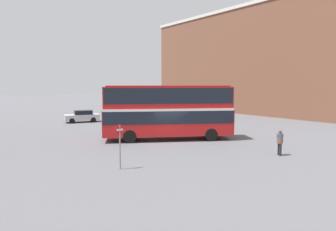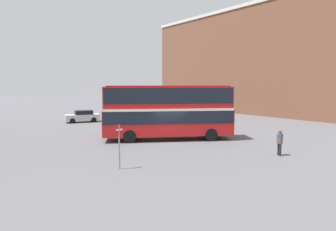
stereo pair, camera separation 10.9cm
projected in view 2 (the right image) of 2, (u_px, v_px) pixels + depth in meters
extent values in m
plane|color=#5B5B60|center=(167.00, 141.00, 24.81)|extent=(240.00, 240.00, 0.00)
cube|color=brown|center=(253.00, 63.00, 51.16)|extent=(10.16, 39.56, 16.52)
cube|color=silver|center=(255.00, 12.00, 50.27)|extent=(10.46, 39.86, 0.50)
cube|color=red|center=(168.00, 122.00, 25.51)|extent=(10.70, 7.54, 2.16)
cube|color=red|center=(168.00, 98.00, 25.29)|extent=(10.52, 7.39, 1.90)
cube|color=black|center=(168.00, 116.00, 25.45)|extent=(10.62, 7.51, 1.06)
cube|color=black|center=(168.00, 95.00, 25.27)|extent=(10.40, 7.34, 1.29)
cube|color=silver|center=(168.00, 109.00, 25.39)|extent=(10.62, 7.51, 0.20)
cube|color=maroon|center=(168.00, 86.00, 25.19)|extent=(10.01, 7.00, 0.10)
cylinder|color=black|center=(204.00, 131.00, 27.15)|extent=(1.08, 0.79, 1.08)
cylinder|color=black|center=(211.00, 135.00, 24.91)|extent=(1.08, 0.79, 1.08)
cylinder|color=black|center=(130.00, 132.00, 26.34)|extent=(1.08, 0.79, 1.08)
cylinder|color=black|center=(130.00, 136.00, 24.10)|extent=(1.08, 0.79, 1.08)
cylinder|color=#232328|center=(280.00, 150.00, 19.77)|extent=(0.16, 0.16, 0.83)
cylinder|color=#232328|center=(279.00, 149.00, 20.03)|extent=(0.16, 0.16, 0.83)
cylinder|color=brown|center=(280.00, 138.00, 19.82)|extent=(0.55, 0.55, 0.66)
cylinder|color=#28569E|center=(280.00, 135.00, 19.80)|extent=(0.58, 0.58, 0.14)
sphere|color=brown|center=(280.00, 132.00, 19.78)|extent=(0.22, 0.22, 0.22)
cube|color=silver|center=(216.00, 116.00, 38.23)|extent=(4.40, 1.97, 0.82)
cube|color=black|center=(217.00, 111.00, 38.26)|extent=(2.30, 1.73, 0.47)
cylinder|color=black|center=(213.00, 120.00, 36.81)|extent=(0.67, 0.24, 0.67)
cylinder|color=black|center=(203.00, 119.00, 38.18)|extent=(0.67, 0.24, 0.67)
cylinder|color=black|center=(228.00, 119.00, 38.35)|extent=(0.67, 0.24, 0.67)
cylinder|color=black|center=(219.00, 117.00, 39.72)|extent=(0.67, 0.24, 0.67)
cube|color=silver|center=(82.00, 117.00, 37.36)|extent=(4.39, 2.68, 0.70)
cube|color=black|center=(84.00, 112.00, 37.36)|extent=(2.44, 2.05, 0.52)
cylinder|color=black|center=(73.00, 121.00, 36.16)|extent=(0.67, 0.36, 0.64)
cylinder|color=black|center=(71.00, 119.00, 37.63)|extent=(0.67, 0.36, 0.64)
cylinder|color=black|center=(94.00, 120.00, 37.15)|extent=(0.67, 0.36, 0.64)
cylinder|color=black|center=(92.00, 118.00, 38.62)|extent=(0.67, 0.36, 0.64)
cube|color=slate|center=(170.00, 112.00, 43.10)|extent=(4.30, 2.33, 0.75)
cube|color=black|center=(170.00, 108.00, 42.92)|extent=(2.33, 1.89, 0.50)
cylinder|color=black|center=(173.00, 114.00, 44.60)|extent=(0.70, 0.31, 0.67)
cylinder|color=black|center=(181.00, 115.00, 43.43)|extent=(0.70, 0.31, 0.67)
cylinder|color=black|center=(160.00, 115.00, 42.84)|extent=(0.70, 0.31, 0.67)
cylinder|color=black|center=(168.00, 116.00, 41.68)|extent=(0.70, 0.31, 0.67)
cylinder|color=gray|center=(119.00, 147.00, 16.60)|extent=(0.08, 0.08, 2.50)
cylinder|color=red|center=(119.00, 130.00, 16.50)|extent=(0.57, 0.03, 0.57)
cube|color=white|center=(119.00, 130.00, 16.50)|extent=(0.40, 0.04, 0.10)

